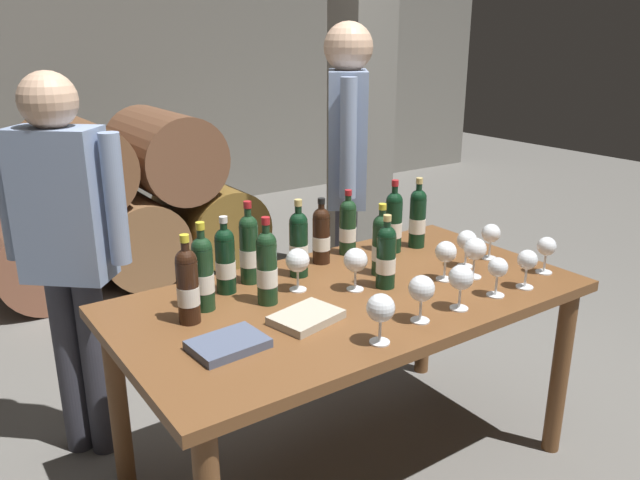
{
  "coord_description": "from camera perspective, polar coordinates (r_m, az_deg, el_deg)",
  "views": [
    {
      "loc": [
        -1.3,
        -1.67,
        1.67
      ],
      "look_at": [
        0.0,
        0.2,
        0.91
      ],
      "focal_mm": 35.27,
      "sensor_mm": 36.0,
      "label": 1
    }
  ],
  "objects": [
    {
      "name": "stone_pillar",
      "position": [
        4.19,
        3.76,
        13.34
      ],
      "size": [
        0.32,
        0.32,
        2.6
      ],
      "primitive_type": "cube",
      "color": "slate",
      "rests_on": "ground_plane"
    },
    {
      "name": "wine_bottle_4",
      "position": [
        2.29,
        -8.59,
        -1.79
      ],
      "size": [
        0.07,
        0.07,
        0.29
      ],
      "color": "black",
      "rests_on": "dining_table"
    },
    {
      "name": "dining_table",
      "position": [
        2.34,
        2.82,
        -6.89
      ],
      "size": [
        1.7,
        0.9,
        0.76
      ],
      "color": "brown",
      "rests_on": "ground_plane"
    },
    {
      "name": "wine_glass_8",
      "position": [
        2.18,
        12.68,
        -3.43
      ],
      "size": [
        0.09,
        0.09,
        0.16
      ],
      "color": "white",
      "rests_on": "dining_table"
    },
    {
      "name": "wine_glass_9",
      "position": [
        2.29,
        3.25,
        -1.91
      ],
      "size": [
        0.09,
        0.09,
        0.16
      ],
      "color": "white",
      "rests_on": "dining_table"
    },
    {
      "name": "wine_glass_6",
      "position": [
        2.43,
        11.35,
        -1.15
      ],
      "size": [
        0.08,
        0.08,
        0.16
      ],
      "color": "white",
      "rests_on": "dining_table"
    },
    {
      "name": "taster_seated_left",
      "position": [
        2.55,
        -22.01,
        0.03
      ],
      "size": [
        0.39,
        0.36,
        1.54
      ],
      "color": "#383842",
      "rests_on": "ground_plane"
    },
    {
      "name": "wine_bottle_9",
      "position": [
        2.67,
        2.54,
        1.25
      ],
      "size": [
        0.07,
        0.07,
        0.28
      ],
      "color": "#19381E",
      "rests_on": "dining_table"
    },
    {
      "name": "wine_bottle_8",
      "position": [
        2.33,
        6.01,
        -1.46
      ],
      "size": [
        0.07,
        0.07,
        0.28
      ],
      "color": "black",
      "rests_on": "dining_table"
    },
    {
      "name": "wine_bottle_3",
      "position": [
        2.16,
        -10.57,
        -2.93
      ],
      "size": [
        0.07,
        0.07,
        0.31
      ],
      "color": "#19381E",
      "rests_on": "dining_table"
    },
    {
      "name": "wine_bottle_11",
      "position": [
        2.37,
        -6.46,
        -0.74
      ],
      "size": [
        0.07,
        0.07,
        0.32
      ],
      "color": "#19381E",
      "rests_on": "dining_table"
    },
    {
      "name": "wine_glass_10",
      "position": [
        2.48,
        13.89,
        -0.87
      ],
      "size": [
        0.09,
        0.09,
        0.16
      ],
      "color": "white",
      "rests_on": "dining_table"
    },
    {
      "name": "wine_glass_2",
      "position": [
        2.58,
        13.19,
        -0.11
      ],
      "size": [
        0.08,
        0.08,
        0.15
      ],
      "color": "white",
      "rests_on": "dining_table"
    },
    {
      "name": "barrel_stack",
      "position": [
        4.61,
        -17.32,
        3.12
      ],
      "size": [
        1.86,
        0.9,
        1.15
      ],
      "color": "brown",
      "rests_on": "ground_plane"
    },
    {
      "name": "wine_bottle_2",
      "position": [
        2.08,
        -11.92,
        -4.03
      ],
      "size": [
        0.07,
        0.07,
        0.3
      ],
      "color": "black",
      "rests_on": "dining_table"
    },
    {
      "name": "cellar_back_wall",
      "position": [
        6.02,
        -23.07,
        14.46
      ],
      "size": [
        10.0,
        0.24,
        2.8
      ],
      "primitive_type": "cube",
      "color": "slate",
      "rests_on": "ground_plane"
    },
    {
      "name": "wine_glass_1",
      "position": [
        2.7,
        15.26,
        0.5
      ],
      "size": [
        0.08,
        0.08,
        0.15
      ],
      "color": "white",
      "rests_on": "dining_table"
    },
    {
      "name": "wine_bottle_1",
      "position": [
        2.18,
        -4.84,
        -2.45
      ],
      "size": [
        0.07,
        0.07,
        0.31
      ],
      "color": "#19381E",
      "rests_on": "dining_table"
    },
    {
      "name": "wine_bottle_6",
      "position": [
        2.45,
        5.59,
        -0.36
      ],
      "size": [
        0.07,
        0.07,
        0.29
      ],
      "color": "#19381E",
      "rests_on": "dining_table"
    },
    {
      "name": "wine_bottle_0",
      "position": [
        2.56,
        0.12,
        0.47
      ],
      "size": [
        0.07,
        0.07,
        0.27
      ],
      "color": "black",
      "rests_on": "dining_table"
    },
    {
      "name": "wine_glass_5",
      "position": [
        2.33,
        15.83,
        -2.54
      ],
      "size": [
        0.07,
        0.07,
        0.15
      ],
      "color": "white",
      "rests_on": "dining_table"
    },
    {
      "name": "wine_glass_3",
      "position": [
        2.07,
        9.2,
        -4.46
      ],
      "size": [
        0.09,
        0.09,
        0.16
      ],
      "color": "white",
      "rests_on": "dining_table"
    },
    {
      "name": "ground_plane",
      "position": [
        2.69,
        2.58,
        -19.85
      ],
      "size": [
        14.0,
        14.0,
        0.0
      ],
      "primitive_type": "plane",
      "color": "#66635E"
    },
    {
      "name": "tasting_notebook",
      "position": [
        2.08,
        -1.26,
        -7.02
      ],
      "size": [
        0.25,
        0.2,
        0.03
      ],
      "primitive_type": "cube",
      "rotation": [
        0.0,
        0.0,
        0.22
      ],
      "color": "#B2A893",
      "rests_on": "dining_table"
    },
    {
      "name": "wine_bottle_5",
      "position": [
        2.78,
        8.85,
        2.03
      ],
      "size": [
        0.07,
        0.07,
        0.31
      ],
      "color": "black",
      "rests_on": "dining_table"
    },
    {
      "name": "wine_bottle_10",
      "position": [
        2.71,
        6.7,
        1.7
      ],
      "size": [
        0.07,
        0.07,
        0.32
      ],
      "color": "black",
      "rests_on": "dining_table"
    },
    {
      "name": "sommelier_presenting",
      "position": [
        3.11,
        2.44,
        6.79
      ],
      "size": [
        0.33,
        0.42,
        1.72
      ],
      "color": "#383842",
      "rests_on": "ground_plane"
    },
    {
      "name": "wine_bottle_7",
      "position": [
        2.42,
        -1.95,
        -0.31
      ],
      "size": [
        0.07,
        0.07,
        0.31
      ],
      "color": "black",
      "rests_on": "dining_table"
    },
    {
      "name": "wine_glass_7",
      "position": [
        1.91,
        5.53,
        -6.25
      ],
      "size": [
        0.09,
        0.09,
        0.16
      ],
      "color": "white",
      "rests_on": "dining_table"
    },
    {
      "name": "wine_glass_0",
      "position": [
        2.29,
        -2.04,
        -1.94
      ],
      "size": [
        0.09,
        0.09,
        0.16
      ],
      "color": "white",
      "rests_on": "dining_table"
    },
    {
      "name": "wine_glass_11",
      "position": [
        2.61,
        19.87,
        -0.65
      ],
      "size": [
        0.07,
        0.07,
        0.15
      ],
      "color": "white",
      "rests_on": "dining_table"
    },
    {
      "name": "wine_glass_4",
      "position": [
        2.43,
        18.3,
        -1.83
      ],
      "size": [
        0.07,
        0.07,
        0.15
      ],
      "color": "white",
      "rests_on": "dining_table"
    },
    {
      "name": "leather_ledger",
      "position": [
        1.93,
        -8.34,
        -9.34
      ],
      "size": [
        0.23,
        0.17,
        0.03
      ],
      "primitive_type": "cube",
      "rotation": [
        0.0,
        0.0,
        0.07
      ],
      "color": "#4C5670",
      "rests_on": "dining_table"
    }
  ]
}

